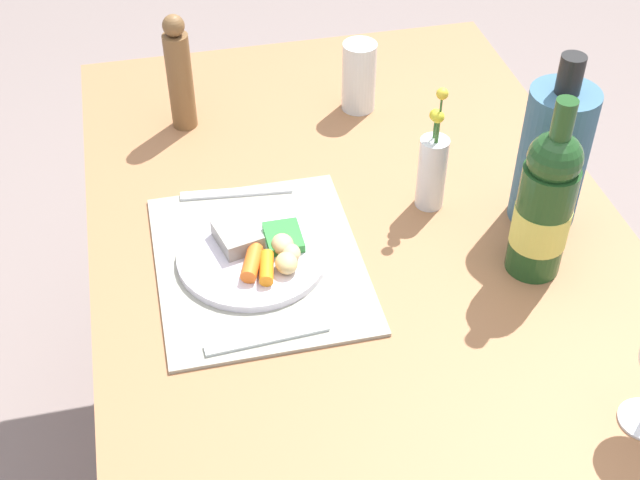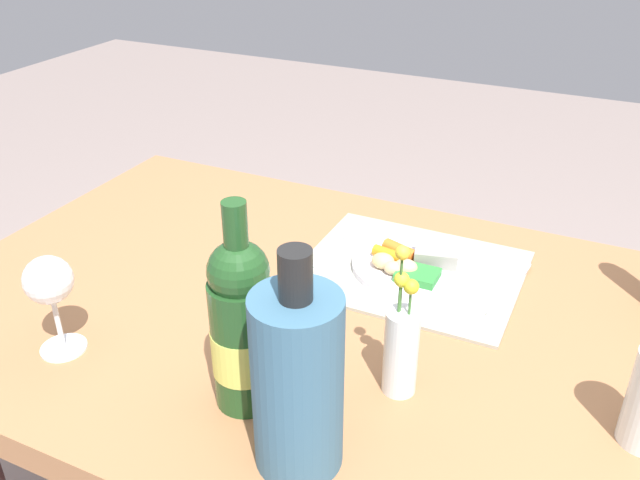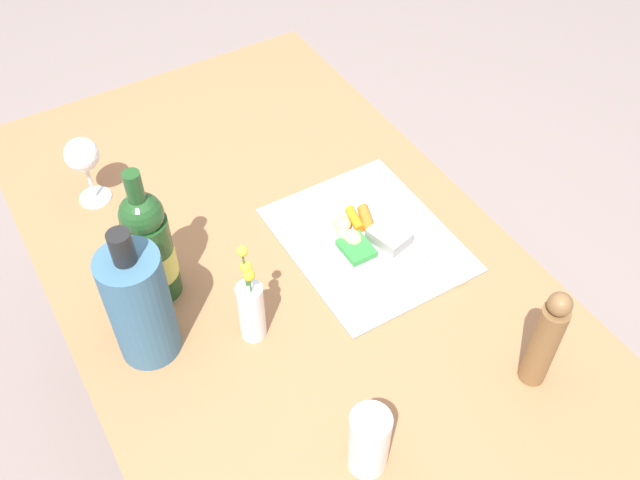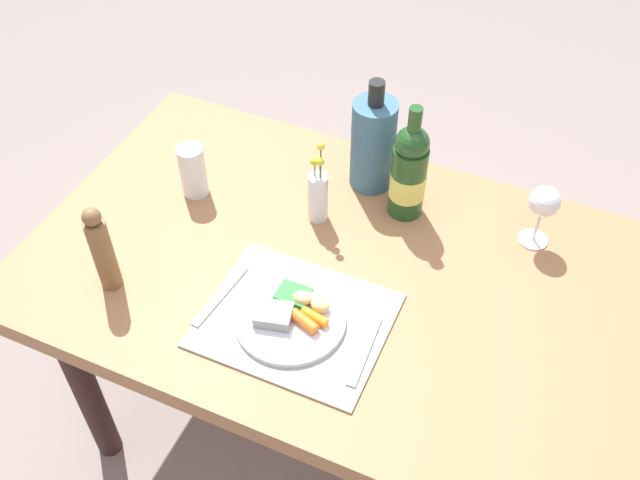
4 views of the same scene
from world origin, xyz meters
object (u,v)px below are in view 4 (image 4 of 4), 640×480
at_px(flower_vase, 318,194).
at_px(dinner_plate, 292,315).
at_px(dining_table, 344,295).
at_px(cooler_bottle, 373,143).
at_px(pepper_mill, 102,250).
at_px(fork, 220,295).
at_px(water_tumbler, 193,174).
at_px(wine_glass, 544,204).
at_px(knife, 365,350).
at_px(wine_bottle, 409,172).

bearing_deg(flower_vase, dinner_plate, -76.00).
bearing_deg(dining_table, cooler_bottle, 100.54).
bearing_deg(pepper_mill, dinner_plate, 9.38).
height_order(fork, pepper_mill, pepper_mill).
bearing_deg(water_tumbler, wine_glass, 12.20).
distance_m(knife, flower_vase, 0.41).
distance_m(dinner_plate, fork, 0.17).
xyz_separation_m(dinner_plate, wine_glass, (0.41, 0.44, 0.10)).
distance_m(dinner_plate, wine_glass, 0.61).
distance_m(dining_table, cooler_bottle, 0.37).
bearing_deg(water_tumbler, pepper_mill, -92.55).
distance_m(water_tumbler, pepper_mill, 0.34).
relative_size(dinner_plate, flower_vase, 1.02).
distance_m(dinner_plate, knife, 0.17).
xyz_separation_m(knife, flower_vase, (-0.25, 0.32, 0.07)).
relative_size(fork, wine_glass, 1.19).
xyz_separation_m(wine_bottle, flower_vase, (-0.18, -0.11, -0.05)).
relative_size(knife, cooler_bottle, 0.60).
bearing_deg(knife, dining_table, 119.11).
xyz_separation_m(fork, wine_glass, (0.58, 0.44, 0.11)).
xyz_separation_m(knife, water_tumbler, (-0.56, 0.28, 0.05)).
relative_size(dinner_plate, wine_glass, 1.47).
xyz_separation_m(dining_table, dinner_plate, (-0.05, -0.18, 0.11)).
xyz_separation_m(fork, cooler_bottle, (0.16, 0.48, 0.11)).
distance_m(wine_glass, flower_vase, 0.51).
relative_size(fork, pepper_mill, 0.84).
xyz_separation_m(knife, wine_glass, (0.24, 0.45, 0.11)).
bearing_deg(fork, water_tumbler, 135.18).
bearing_deg(flower_vase, wine_glass, 15.19).
distance_m(dinner_plate, cooler_bottle, 0.49).
relative_size(wine_glass, cooler_bottle, 0.54).
distance_m(fork, cooler_bottle, 0.52).
bearing_deg(pepper_mill, wine_glass, 31.80).
height_order(knife, wine_glass, wine_glass).
distance_m(water_tumbler, wine_glass, 0.82).
xyz_separation_m(dinner_plate, wine_bottle, (0.11, 0.41, 0.10)).
bearing_deg(wine_glass, dining_table, -144.08).
bearing_deg(water_tumbler, knife, -26.55).
bearing_deg(knife, pepper_mill, -178.04).
height_order(dining_table, cooler_bottle, cooler_bottle).
distance_m(dining_table, pepper_mill, 0.55).
height_order(knife, wine_bottle, wine_bottle).
bearing_deg(wine_glass, fork, -142.49).
relative_size(dinner_plate, wine_bottle, 0.78).
xyz_separation_m(fork, knife, (0.34, -0.01, 0.00)).
height_order(dining_table, knife, knife).
xyz_separation_m(wine_glass, cooler_bottle, (-0.42, 0.04, 0.01)).
distance_m(dining_table, dinner_plate, 0.21).
bearing_deg(wine_glass, wine_bottle, -175.26).
height_order(knife, flower_vase, flower_vase).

